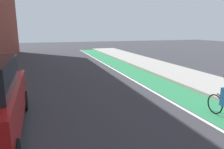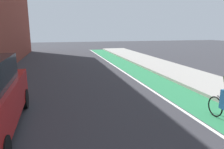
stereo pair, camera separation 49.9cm
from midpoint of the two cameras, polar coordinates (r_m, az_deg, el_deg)
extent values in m
plane|color=#38383D|center=(8.80, -7.56, -5.24)|extent=(73.24, 73.24, 0.00)
cube|color=#2D8451|center=(11.73, 7.82, -0.74)|extent=(1.60, 33.29, 0.00)
cube|color=white|center=(11.37, 3.74, -1.07)|extent=(0.12, 33.29, 0.00)
cube|color=#A8A59E|center=(12.85, 16.93, 0.30)|extent=(2.91, 33.29, 0.14)
cylinder|color=black|center=(7.58, -25.17, -6.69)|extent=(0.24, 0.67, 0.66)
torus|color=black|center=(7.29, 25.02, -7.49)|extent=(0.06, 0.64, 0.64)
cylinder|color=black|center=(6.97, 27.08, -6.01)|extent=(0.04, 0.12, 0.55)
camera|label=1|loc=(0.25, -91.84, -0.41)|focal=32.79mm
camera|label=2|loc=(0.25, 88.16, 0.41)|focal=32.79mm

